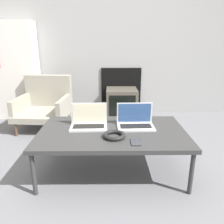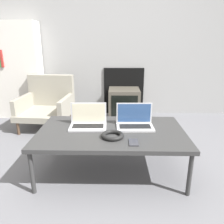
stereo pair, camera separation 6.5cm
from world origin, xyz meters
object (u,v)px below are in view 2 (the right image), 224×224
at_px(laptop_right, 135,122).
at_px(phone, 134,142).
at_px(tv, 124,103).
at_px(armchair, 48,103).
at_px(laptop_left, 88,121).
at_px(headphones, 113,135).

height_order(laptop_right, phone, laptop_right).
bearing_deg(tv, armchair, -163.19).
bearing_deg(tv, laptop_left, -104.99).
bearing_deg(laptop_left, headphones, -48.42).
bearing_deg(laptop_right, armchair, 134.97).
height_order(laptop_left, armchair, armchair).
xyz_separation_m(laptop_left, armchair, (-0.73, 1.11, -0.12)).
xyz_separation_m(laptop_right, tv, (-0.05, 1.44, -0.22)).
distance_m(tv, armchair, 1.17).
bearing_deg(armchair, laptop_left, -51.85).
height_order(headphones, armchair, armchair).
xyz_separation_m(phone, armchair, (-1.14, 1.46, -0.08)).
distance_m(headphones, armchair, 1.67).
relative_size(laptop_left, phone, 2.80).
xyz_separation_m(tv, armchair, (-1.12, -0.34, 0.10)).
distance_m(laptop_left, armchair, 1.33).
distance_m(headphones, phone, 0.20).
bearing_deg(tv, phone, -89.40).
relative_size(laptop_right, headphones, 1.81).
xyz_separation_m(laptop_left, headphones, (0.24, -0.25, -0.03)).
distance_m(phone, tv, 1.81).
height_order(headphones, phone, headphones).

